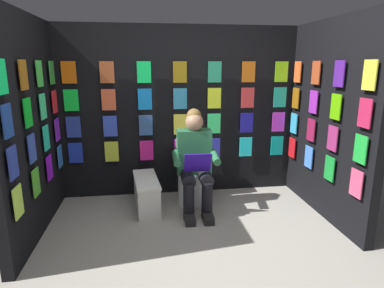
{
  "coord_description": "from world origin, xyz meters",
  "views": [
    {
      "loc": [
        0.44,
        2.45,
        1.68
      ],
      "look_at": [
        -0.05,
        -0.94,
        0.85
      ],
      "focal_mm": 30.61,
      "sensor_mm": 36.0,
      "label": 1
    }
  ],
  "objects": [
    {
      "name": "person_reading",
      "position": [
        -0.11,
        -1.13,
        0.6
      ],
      "size": [
        0.53,
        0.69,
        1.19
      ],
      "rotation": [
        0.0,
        0.0,
        -0.03
      ],
      "color": "#286B42",
      "rests_on": "ground"
    },
    {
      "name": "display_wall_back",
      "position": [
        0.0,
        -1.76,
        1.08
      ],
      "size": [
        3.13,
        0.14,
        2.17
      ],
      "color": "black",
      "rests_on": "ground"
    },
    {
      "name": "ground_plane",
      "position": [
        0.0,
        0.0,
        0.0
      ],
      "size": [
        30.0,
        30.0,
        0.0
      ],
      "primitive_type": "plane",
      "color": "#9E998E"
    },
    {
      "name": "display_wall_left",
      "position": [
        -1.56,
        -0.85,
        1.08
      ],
      "size": [
        0.14,
        1.71,
        2.17
      ],
      "color": "black",
      "rests_on": "ground"
    },
    {
      "name": "display_wall_right",
      "position": [
        1.56,
        -0.85,
        1.08
      ],
      "size": [
        0.14,
        1.71,
        2.17
      ],
      "color": "black",
      "rests_on": "ground"
    },
    {
      "name": "toilet",
      "position": [
        -0.12,
        -1.36,
        0.33
      ],
      "size": [
        0.41,
        0.56,
        0.77
      ],
      "rotation": [
        0.0,
        0.0,
        -0.03
      ],
      "color": "white",
      "rests_on": "ground"
    },
    {
      "name": "comic_longbox_near",
      "position": [
        0.46,
        -1.24,
        0.19
      ],
      "size": [
        0.33,
        0.75,
        0.38
      ],
      "rotation": [
        0.0,
        0.0,
        0.09
      ],
      "color": "white",
      "rests_on": "ground"
    }
  ]
}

